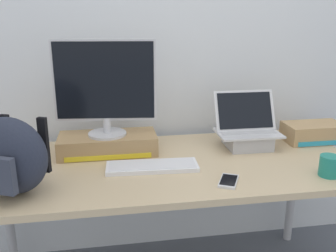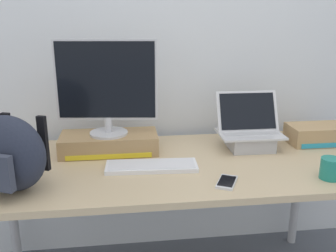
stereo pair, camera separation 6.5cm
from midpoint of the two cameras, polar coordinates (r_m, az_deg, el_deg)
back_wall at (r=2.14m, az=-0.82°, el=13.86°), size 7.00×0.10×2.60m
desk at (r=1.80m, az=1.05°, el=-7.52°), size 1.82×0.80×0.73m
toner_box_yellow at (r=1.91m, az=-8.04°, el=-2.61°), size 0.49×0.22×0.09m
desktop_monitor at (r=1.83m, az=-8.42°, el=6.07°), size 0.50×0.19×0.47m
open_laptop at (r=2.00m, az=13.29°, el=-1.51°), size 0.33×0.23×0.28m
external_keyboard at (r=1.70m, az=-1.43°, el=-6.17°), size 0.42×0.16×0.02m
messenger_backpack at (r=1.56m, az=-22.17°, el=-4.04°), size 0.36×0.30×0.31m
coffee_mug at (r=1.75m, az=24.77°, el=-5.94°), size 0.13×0.09×0.09m
cell_phone at (r=1.59m, az=10.20°, el=-8.47°), size 0.12×0.15×0.01m
plush_toy at (r=1.82m, az=-22.12°, el=-4.41°), size 0.11×0.11×0.11m
toner_box_cyan at (r=2.19m, az=22.84°, el=-1.17°), size 0.32×0.18×0.10m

